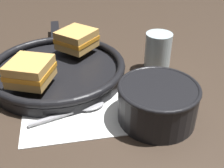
% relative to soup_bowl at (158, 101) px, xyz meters
% --- Properties ---
extents(ground_plane, '(4.00, 4.00, 0.00)m').
position_rel_soup_bowl_xyz_m(ground_plane, '(-0.11, 0.08, -0.04)').
color(ground_plane, '#382B21').
extents(napkin, '(0.24, 0.21, 0.00)m').
position_rel_soup_bowl_xyz_m(napkin, '(-0.14, 0.08, -0.04)').
color(napkin, white).
rests_on(napkin, ground_plane).
extents(soup_bowl, '(0.15, 0.15, 0.08)m').
position_rel_soup_bowl_xyz_m(soup_bowl, '(0.00, 0.00, 0.00)').
color(soup_bowl, black).
rests_on(soup_bowl, ground_plane).
extents(spoon, '(0.16, 0.04, 0.01)m').
position_rel_soup_bowl_xyz_m(spoon, '(-0.12, 0.07, -0.04)').
color(spoon, '#9E9EA3').
rests_on(spoon, napkin).
extents(skillet, '(0.32, 0.45, 0.04)m').
position_rel_soup_bowl_xyz_m(skillet, '(-0.15, 0.22, -0.02)').
color(skillet, black).
rests_on(skillet, ground_plane).
extents(sandwich_near_left, '(0.12, 0.12, 0.05)m').
position_rel_soup_bowl_xyz_m(sandwich_near_left, '(-0.08, 0.28, 0.02)').
color(sandwich_near_left, tan).
rests_on(sandwich_near_left, skillet).
extents(sandwich_near_right, '(0.12, 0.12, 0.05)m').
position_rel_soup_bowl_xyz_m(sandwich_near_right, '(-0.21, 0.16, 0.02)').
color(sandwich_near_right, tan).
rests_on(sandwich_near_right, skillet).
extents(drinking_glass, '(0.06, 0.06, 0.10)m').
position_rel_soup_bowl_xyz_m(drinking_glass, '(0.09, 0.17, 0.01)').
color(drinking_glass, silver).
rests_on(drinking_glass, ground_plane).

